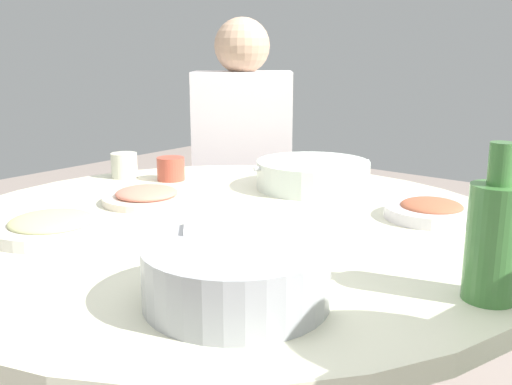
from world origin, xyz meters
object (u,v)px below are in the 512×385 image
object	(u,v)px
dish_noodles	(52,226)
tea_cup_far	(171,169)
rice_bowl	(236,273)
diner_left	(243,147)
soup_bowl	(313,175)
tea_cup_near	(124,165)
round_dining_table	(228,277)
dish_tofu_braise	(431,210)
stool_for_diner_left	(243,288)
dish_shrimp	(147,196)
green_bottle	(494,238)

from	to	relation	value
dish_noodles	tea_cup_far	size ratio (longest dim) A/B	3.11
rice_bowl	diner_left	distance (m)	1.28
soup_bowl	tea_cup_near	distance (m)	0.53
rice_bowl	soup_bowl	bearing A→B (deg)	-155.15
dish_noodles	tea_cup_near	size ratio (longest dim) A/B	3.21
round_dining_table	dish_tofu_braise	size ratio (longest dim) A/B	6.22
tea_cup_far	stool_for_diner_left	distance (m)	0.75
dish_noodles	dish_shrimp	bearing A→B (deg)	-171.03
diner_left	rice_bowl	bearing A→B (deg)	39.50
dish_tofu_braise	tea_cup_far	distance (m)	0.71
green_bottle	stool_for_diner_left	xyz separation A→B (m)	(-0.75, -1.09, -0.61)
rice_bowl	dish_tofu_braise	size ratio (longest dim) A/B	1.33
round_dining_table	dish_shrimp	world-z (taller)	dish_shrimp
rice_bowl	dish_tofu_braise	distance (m)	0.59
tea_cup_far	round_dining_table	bearing A→B (deg)	61.80
rice_bowl	dish_noodles	distance (m)	0.49
round_dining_table	diner_left	size ratio (longest dim) A/B	1.63
rice_bowl	round_dining_table	bearing A→B (deg)	-136.77
diner_left	tea_cup_far	bearing A→B (deg)	17.17
round_dining_table	dish_shrimp	distance (m)	0.29
soup_bowl	diner_left	size ratio (longest dim) A/B	0.38
green_bottle	diner_left	xyz separation A→B (m)	(-0.75, -1.09, -0.08)
dish_tofu_braise	dish_shrimp	bearing A→B (deg)	-63.18
round_dining_table	green_bottle	bearing A→B (deg)	84.18
tea_cup_near	diner_left	distance (m)	0.55
dish_noodles	green_bottle	xyz separation A→B (m)	(-0.22, 0.76, 0.08)
tea_cup_far	stool_for_diner_left	world-z (taller)	tea_cup_far
round_dining_table	soup_bowl	bearing A→B (deg)	-174.81
dish_noodles	green_bottle	distance (m)	0.80
green_bottle	diner_left	world-z (taller)	diner_left
soup_bowl	dish_tofu_braise	bearing A→B (deg)	77.56
tea_cup_near	stool_for_diner_left	distance (m)	0.78
round_dining_table	soup_bowl	xyz separation A→B (m)	(-0.37, -0.03, 0.15)
round_dining_table	tea_cup_near	xyz separation A→B (m)	(-0.15, -0.52, 0.16)
tea_cup_far	stool_for_diner_left	bearing A→B (deg)	-162.83
rice_bowl	tea_cup_near	bearing A→B (deg)	-119.29
green_bottle	stool_for_diner_left	size ratio (longest dim) A/B	0.53
rice_bowl	tea_cup_far	size ratio (longest dim) A/B	3.55
stool_for_diner_left	diner_left	bearing A→B (deg)	90.00
rice_bowl	stool_for_diner_left	size ratio (longest dim) A/B	0.61
dish_noodles	tea_cup_near	world-z (taller)	tea_cup_near
soup_bowl	dish_shrimp	xyz separation A→B (m)	(0.37, -0.22, -0.02)
rice_bowl	tea_cup_far	xyz separation A→B (m)	(-0.50, -0.66, -0.01)
diner_left	dish_shrimp	bearing A→B (deg)	22.33
rice_bowl	dish_noodles	bearing A→B (deg)	-92.04
dish_tofu_braise	stool_for_diner_left	distance (m)	1.09
rice_bowl	tea_cup_near	xyz separation A→B (m)	(-0.44, -0.79, -0.01)
round_dining_table	dish_noodles	world-z (taller)	dish_noodles
rice_bowl	tea_cup_far	bearing A→B (deg)	-127.02
dish_tofu_braise	green_bottle	bearing A→B (deg)	33.41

